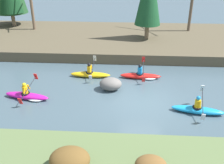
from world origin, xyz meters
The scene contains 9 objects.
ground_plane centered at (0.00, 0.00, 0.00)m, with size 90.00×90.00×0.00m, color #425660.
riverbank_far centered at (0.00, 10.72, 0.39)m, with size 44.00×10.38×0.78m.
bare_tree_upstream centered at (-10.27, 12.46, 3.03)m, with size 2.67×2.64×4.77m.
shrub_clump_nearest centered at (-2.87, -5.80, 0.92)m, with size 1.48×1.23×0.80m.
kayaker_lead centered at (2.86, -0.92, 0.22)m, with size 2.79×2.06×1.20m.
kayaker_middle centered at (0.10, 3.19, 0.20)m, with size 2.78×2.06×1.20m.
kayaker_trailing centered at (-3.39, 3.19, 0.22)m, with size 2.78×2.07×1.20m.
kayaker_far_back centered at (-6.55, -0.02, 0.20)m, with size 2.79×2.06×1.20m.
boulder_midstream centered at (-1.91, 1.43, 0.39)m, with size 1.37×1.07×0.77m.
Camera 1 is at (-0.89, -12.88, 7.53)m, focal length 42.00 mm.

